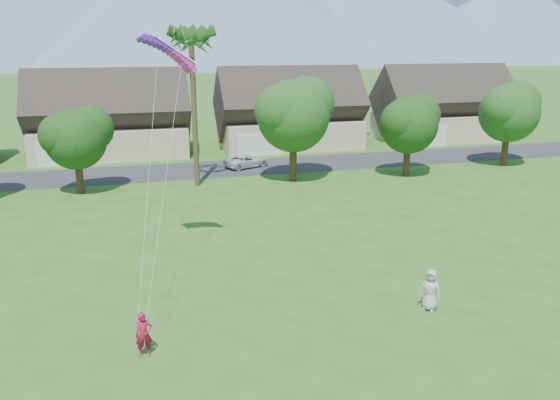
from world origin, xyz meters
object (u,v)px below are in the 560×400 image
object	(u,v)px
kite_flyer	(144,335)
watcher	(430,290)
parafoil_kite	(169,50)
parked_car	(247,161)

from	to	relation	value
kite_flyer	watcher	size ratio (longest dim) A/B	0.94
kite_flyer	parafoil_kite	distance (m)	13.82
watcher	parked_car	distance (m)	29.78
parafoil_kite	parked_car	bearing A→B (deg)	58.96
watcher	parked_car	size ratio (longest dim) A/B	0.44
watcher	parafoil_kite	world-z (taller)	parafoil_kite
watcher	parafoil_kite	distance (m)	16.61
kite_flyer	watcher	distance (m)	12.16
watcher	parafoil_kite	xyz separation A→B (m)	(-9.99, 8.74, 9.99)
watcher	parked_car	xyz separation A→B (m)	(-1.98, 29.71, -0.34)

